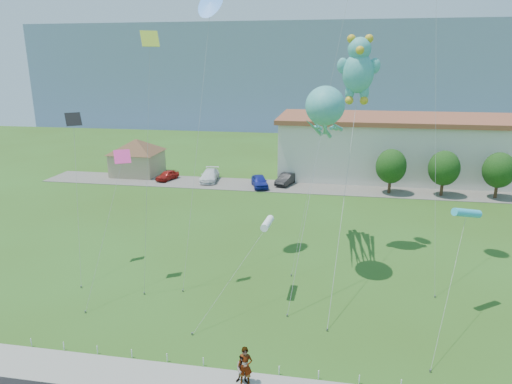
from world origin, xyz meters
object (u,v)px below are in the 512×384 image
warehouse (507,149)px  teddy_bear_kite (358,68)px  parked_car_red (167,175)px  octopus_kite (325,116)px  parked_car_white (210,175)px  parked_car_blue (260,181)px  pedestrian_right (243,369)px  parked_car_black (286,179)px  pavilion (137,153)px  pedestrian_left (245,366)px

warehouse → teddy_bear_kite: teddy_bear_kite is taller
parked_car_red → octopus_kite: (21.20, -22.90, 10.90)m
parked_car_white → parked_car_blue: 7.34m
parked_car_white → pedestrian_right: bearing=-77.7°
warehouse → octopus_kite: (-23.53, -31.39, 7.47)m
parked_car_red → parked_car_white: 5.77m
warehouse → parked_car_white: size_ratio=11.90×
parked_car_white → parked_car_black: parked_car_white is taller
parked_car_black → teddy_bear_kite: 25.28m
pavilion → octopus_kite: octopus_kite is taller
pavilion → parked_car_red: pavilion is taller
parked_car_white → octopus_kite: octopus_kite is taller
pedestrian_right → parked_car_blue: pedestrian_right is taller
warehouse → parked_car_white: (-38.98, -8.00, -3.32)m
pavilion → parked_car_blue: bearing=-12.3°
parked_car_red → parked_car_black: parked_car_black is taller
parked_car_blue → parked_car_black: 3.70m
parked_car_blue → octopus_kite: bearing=-86.6°
octopus_kite → teddy_bear_kite: teddy_bear_kite is taller
pavilion → parked_car_white: (11.02, -2.00, -2.22)m
octopus_kite → warehouse: bearing=53.1°
pavilion → parked_car_black: pavilion is taller
warehouse → parked_car_black: warehouse is taller
parked_car_red → parked_car_black: (16.00, 0.47, 0.08)m
parked_car_blue → octopus_kite: (8.37, -21.46, 10.78)m
pedestrian_right → parked_car_white: bearing=107.7°
parked_car_blue → teddy_bear_kite: size_ratio=0.25×
pedestrian_left → parked_car_black: 38.39m
parked_car_white → warehouse: bearing=6.0°
pedestrian_left → pedestrian_right: pedestrian_left is taller
pedestrian_right → parked_car_black: bearing=92.9°
warehouse → parked_car_blue: size_ratio=13.80×
parked_car_red → warehouse: bearing=28.9°
warehouse → pedestrian_right: size_ratio=38.95×
parked_car_blue → octopus_kite: octopus_kite is taller
parked_car_red → pavilion: bearing=172.9°
pedestrian_left → pedestrian_right: 0.23m
warehouse → parked_car_black: size_ratio=14.11×
warehouse → teddy_bear_kite: 36.42m
teddy_bear_kite → parked_car_white: bearing=132.2°
octopus_kite → parked_car_blue: bearing=111.3°
parked_car_red → parked_car_black: 16.01m
parked_car_black → octopus_kite: octopus_kite is taller
parked_car_blue → parked_car_white: bearing=146.8°
pavilion → parked_car_white: size_ratio=1.79×
pedestrian_left → parked_car_white: pedestrian_left is taller
parked_car_red → parked_car_blue: parked_car_blue is taller
warehouse → parked_car_white: 39.94m
pedestrian_left → parked_car_red: 42.00m
warehouse → parked_car_black: (-28.73, -8.02, -3.35)m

